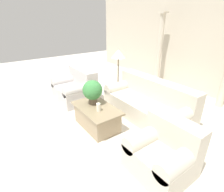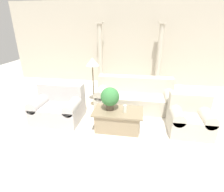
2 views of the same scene
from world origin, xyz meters
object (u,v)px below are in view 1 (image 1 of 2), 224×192
(armchair, at_px, (163,152))
(floor_lamp, at_px, (118,57))
(coffee_table, at_px, (97,117))
(potted_plant, at_px, (93,91))
(sofa_long, at_px, (148,103))
(loveseat, at_px, (76,88))

(armchair, bearing_deg, floor_lamp, 156.85)
(coffee_table, height_order, armchair, armchair)
(potted_plant, xyz_separation_m, armchair, (1.84, 0.17, -0.44))
(sofa_long, height_order, armchair, sofa_long)
(sofa_long, height_order, floor_lamp, floor_lamp)
(sofa_long, distance_m, potted_plant, 1.40)
(sofa_long, xyz_separation_m, floor_lamp, (-1.26, 0.05, 0.89))
(sofa_long, distance_m, coffee_table, 1.30)
(sofa_long, xyz_separation_m, loveseat, (-1.92, -0.99, 0.01))
(sofa_long, relative_size, armchair, 2.44)
(coffee_table, bearing_deg, loveseat, 170.79)
(coffee_table, distance_m, potted_plant, 0.58)
(floor_lamp, bearing_deg, coffee_table, -54.43)
(loveseat, bearing_deg, potted_plant, -9.12)
(potted_plant, bearing_deg, sofa_long, 66.74)
(potted_plant, bearing_deg, coffee_table, -9.84)
(loveseat, bearing_deg, sofa_long, 27.37)
(sofa_long, relative_size, coffee_table, 1.94)
(loveseat, height_order, armchair, loveseat)
(potted_plant, distance_m, armchair, 1.90)
(sofa_long, bearing_deg, armchair, -38.67)
(armchair, bearing_deg, coffee_table, -173.11)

